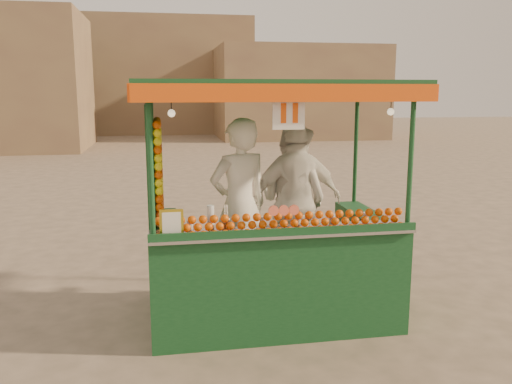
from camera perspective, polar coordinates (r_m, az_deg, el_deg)
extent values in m
plane|color=brown|center=(6.41, -2.77, -12.62)|extent=(90.00, 90.00, 0.00)
cube|color=#89724E|center=(30.84, 4.43, 10.53)|extent=(9.00, 6.00, 5.00)
cube|color=#89724E|center=(35.88, -12.46, 11.92)|extent=(14.00, 7.00, 7.00)
cube|color=#113E1D|center=(6.31, 1.44, -11.49)|extent=(2.67, 1.64, 0.31)
cylinder|color=black|center=(6.19, -7.13, -11.72)|extent=(0.37, 0.10, 0.37)
cylinder|color=black|center=(6.54, 9.53, -10.55)|extent=(0.37, 0.10, 0.37)
cube|color=#113E1D|center=(5.50, 2.88, -8.61)|extent=(2.67, 0.31, 0.82)
cube|color=#113E1D|center=(6.10, -9.72, -6.81)|extent=(0.31, 1.33, 0.82)
cube|color=#113E1D|center=(6.54, 11.50, -5.67)|extent=(0.31, 1.33, 0.82)
cube|color=#B2B2B7|center=(5.41, 2.85, -4.25)|extent=(2.67, 0.47, 0.03)
cylinder|color=#113E1D|center=(5.00, -11.18, 2.56)|extent=(0.05, 0.05, 1.44)
cylinder|color=#113E1D|center=(5.58, 16.19, 3.16)|extent=(0.05, 0.05, 1.44)
cylinder|color=#113E1D|center=(6.53, -10.99, 4.41)|extent=(0.05, 0.05, 1.44)
cylinder|color=#113E1D|center=(6.98, 10.61, 4.82)|extent=(0.05, 0.05, 1.44)
cube|color=#113E1D|center=(5.85, 1.56, 11.35)|extent=(2.87, 1.85, 0.08)
cube|color=#E8500C|center=(4.95, 3.76, 10.52)|extent=(2.87, 0.04, 0.16)
cube|color=#E8500C|center=(6.75, -0.06, 10.56)|extent=(2.87, 0.04, 0.16)
cube|color=#E8500C|center=(5.73, -12.88, 10.29)|extent=(0.04, 1.85, 0.16)
cube|color=#E8500C|center=(6.30, 14.66, 10.22)|extent=(0.04, 1.85, 0.16)
cylinder|color=#FF6B4D|center=(5.22, 2.99, -1.96)|extent=(0.10, 0.03, 0.10)
cube|color=gold|center=(5.11, -9.01, -3.42)|extent=(0.23, 0.02, 0.29)
cube|color=white|center=(5.03, 3.51, 8.42)|extent=(0.31, 0.02, 0.31)
sphere|color=#FFE5B2|center=(5.03, -9.01, 8.31)|extent=(0.07, 0.07, 0.07)
sphere|color=#FFE5B2|center=(5.52, 14.19, 8.31)|extent=(0.07, 0.07, 0.07)
imported|color=white|center=(5.95, -1.78, -1.48)|extent=(0.83, 0.68, 1.95)
imported|color=beige|center=(6.39, 3.98, -1.12)|extent=(1.12, 1.14, 1.85)
imported|color=white|center=(6.27, 4.31, -1.05)|extent=(1.16, 0.58, 1.91)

